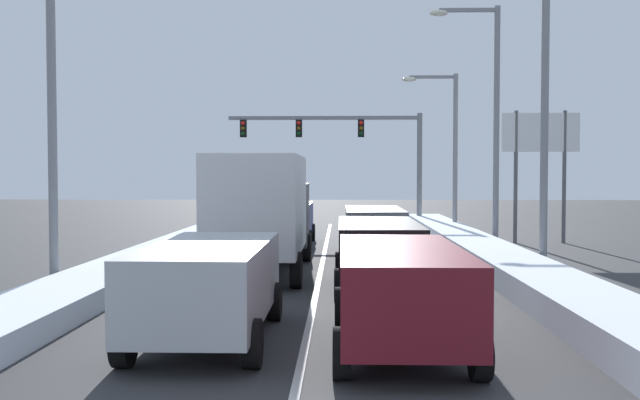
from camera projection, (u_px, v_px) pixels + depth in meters
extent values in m
plane|color=#333335|center=(318.00, 283.00, 18.35)|extent=(120.00, 120.00, 0.00)
cube|color=silver|center=(322.00, 266.00, 21.66)|extent=(0.14, 36.49, 0.01)
cube|color=silver|center=(493.00, 257.00, 21.50)|extent=(1.80, 36.49, 0.61)
cube|color=silver|center=(153.00, 258.00, 21.81)|extent=(1.89, 36.49, 0.49)
cube|color=maroon|center=(400.00, 286.00, 11.30)|extent=(1.95, 4.90, 1.25)
cube|color=black|center=(417.00, 295.00, 8.88)|extent=(1.56, 0.06, 0.55)
cube|color=red|center=(356.00, 323.00, 8.93)|extent=(0.20, 0.08, 0.28)
cube|color=red|center=(478.00, 324.00, 8.88)|extent=(0.20, 0.08, 0.28)
cylinder|color=black|center=(342.00, 307.00, 13.05)|extent=(0.25, 0.74, 0.74)
cylinder|color=black|center=(444.00, 307.00, 13.00)|extent=(0.25, 0.74, 0.74)
cylinder|color=black|center=(342.00, 353.00, 9.66)|extent=(0.25, 0.74, 0.74)
cylinder|color=black|center=(480.00, 354.00, 9.60)|extent=(0.25, 0.74, 0.74)
cube|color=black|center=(378.00, 247.00, 17.30)|extent=(1.95, 4.90, 1.25)
cube|color=black|center=(384.00, 246.00, 14.88)|extent=(1.56, 0.06, 0.55)
cube|color=red|center=(348.00, 263.00, 14.93)|extent=(0.20, 0.08, 0.28)
cube|color=red|center=(421.00, 264.00, 14.88)|extent=(0.20, 0.08, 0.28)
cylinder|color=black|center=(340.00, 265.00, 19.05)|extent=(0.25, 0.74, 0.74)
cylinder|color=black|center=(410.00, 265.00, 19.00)|extent=(0.25, 0.74, 0.74)
cylinder|color=black|center=(340.00, 285.00, 15.66)|extent=(0.25, 0.74, 0.74)
cylinder|color=black|center=(425.00, 285.00, 15.60)|extent=(0.25, 0.74, 0.74)
cube|color=slate|center=(374.00, 226.00, 24.21)|extent=(1.95, 4.90, 1.25)
cube|color=black|center=(378.00, 223.00, 21.79)|extent=(1.56, 0.06, 0.55)
cube|color=red|center=(353.00, 235.00, 21.84)|extent=(0.20, 0.08, 0.28)
cube|color=red|center=(403.00, 235.00, 21.79)|extent=(0.20, 0.08, 0.28)
cylinder|color=black|center=(346.00, 241.00, 25.96)|extent=(0.25, 0.74, 0.74)
cylinder|color=black|center=(397.00, 241.00, 25.90)|extent=(0.25, 0.74, 0.74)
cylinder|color=black|center=(347.00, 251.00, 22.56)|extent=(0.25, 0.74, 0.74)
cylinder|color=black|center=(406.00, 251.00, 22.51)|extent=(0.25, 0.74, 0.74)
cube|color=#B7BABF|center=(209.00, 280.00, 11.92)|extent=(1.95, 4.90, 1.25)
cube|color=black|center=(176.00, 287.00, 9.50)|extent=(1.56, 0.06, 0.55)
cube|color=red|center=(120.00, 314.00, 9.55)|extent=(0.20, 0.08, 0.28)
cube|color=red|center=(233.00, 314.00, 9.50)|extent=(0.20, 0.08, 0.28)
cylinder|color=black|center=(178.00, 301.00, 13.67)|extent=(0.25, 0.74, 0.74)
cylinder|color=black|center=(274.00, 301.00, 13.61)|extent=(0.25, 0.74, 0.74)
cylinder|color=black|center=(124.00, 343.00, 10.27)|extent=(0.25, 0.74, 0.74)
cylinder|color=black|center=(252.00, 344.00, 10.22)|extent=(0.25, 0.74, 0.74)
cube|color=#38383D|center=(272.00, 214.00, 22.52)|extent=(2.35, 2.20, 2.00)
cube|color=silver|center=(258.00, 204.00, 18.91)|extent=(2.35, 5.00, 2.60)
cylinder|color=black|center=(239.00, 247.00, 22.89)|extent=(0.28, 0.92, 0.92)
cylinder|color=black|center=(307.00, 247.00, 22.83)|extent=(0.28, 0.92, 0.92)
cylinder|color=black|center=(207.00, 270.00, 17.50)|extent=(0.28, 0.92, 0.92)
cylinder|color=black|center=(296.00, 270.00, 17.43)|extent=(0.28, 0.92, 0.92)
cube|color=navy|center=(287.00, 219.00, 28.20)|extent=(1.95, 4.90, 1.25)
cube|color=black|center=(282.00, 216.00, 25.78)|extent=(1.56, 0.06, 0.55)
cube|color=red|center=(261.00, 226.00, 25.83)|extent=(0.20, 0.08, 0.28)
cube|color=red|center=(303.00, 226.00, 25.78)|extent=(0.20, 0.08, 0.28)
cylinder|color=black|center=(268.00, 232.00, 29.95)|extent=(0.25, 0.74, 0.74)
cylinder|color=black|center=(312.00, 232.00, 29.89)|extent=(0.25, 0.74, 0.74)
cylinder|color=black|center=(258.00, 239.00, 26.55)|extent=(0.25, 0.74, 0.74)
cylinder|color=black|center=(308.00, 240.00, 26.50)|extent=(0.25, 0.74, 0.74)
cylinder|color=slate|center=(419.00, 170.00, 37.97)|extent=(0.28, 0.28, 6.20)
cube|color=slate|center=(324.00, 118.00, 38.02)|extent=(10.46, 0.20, 0.20)
cube|color=black|center=(361.00, 128.00, 37.98)|extent=(0.34, 0.34, 0.95)
sphere|color=red|center=(361.00, 123.00, 37.78)|extent=(0.22, 0.22, 0.22)
sphere|color=#593F0C|center=(361.00, 128.00, 37.79)|extent=(0.22, 0.22, 0.22)
sphere|color=#0C3819|center=(361.00, 133.00, 37.81)|extent=(0.22, 0.22, 0.22)
cube|color=black|center=(299.00, 128.00, 38.08)|extent=(0.34, 0.34, 0.95)
sphere|color=red|center=(299.00, 123.00, 37.89)|extent=(0.22, 0.22, 0.22)
sphere|color=#593F0C|center=(299.00, 128.00, 37.90)|extent=(0.22, 0.22, 0.22)
sphere|color=#0C3819|center=(299.00, 134.00, 37.91)|extent=(0.22, 0.22, 0.22)
cube|color=black|center=(243.00, 129.00, 38.17)|extent=(0.34, 0.34, 0.95)
sphere|color=red|center=(243.00, 123.00, 37.98)|extent=(0.22, 0.22, 0.22)
sphere|color=#593F0C|center=(243.00, 128.00, 37.99)|extent=(0.22, 0.22, 0.22)
sphere|color=#0C3819|center=(243.00, 134.00, 38.00)|extent=(0.22, 0.22, 0.22)
cylinder|color=gray|center=(545.00, 114.00, 19.65)|extent=(0.22, 0.22, 9.13)
cylinder|color=gray|center=(496.00, 128.00, 26.27)|extent=(0.22, 0.22, 9.19)
cube|color=gray|center=(468.00, 10.00, 26.14)|extent=(2.20, 0.14, 0.14)
ellipsoid|color=#EAE5C6|center=(439.00, 13.00, 26.18)|extent=(0.70, 0.36, 0.24)
cylinder|color=gray|center=(455.00, 154.00, 32.94)|extent=(0.22, 0.22, 7.61)
cube|color=gray|center=(432.00, 77.00, 32.84)|extent=(2.20, 0.14, 0.14)
ellipsoid|color=#EAE5C6|center=(409.00, 79.00, 32.88)|extent=(0.70, 0.36, 0.24)
cylinder|color=gray|center=(52.00, 98.00, 16.89)|extent=(0.22, 0.22, 9.43)
cylinder|color=#59595B|center=(516.00, 177.00, 28.88)|extent=(0.16, 0.16, 5.50)
cylinder|color=#59595B|center=(564.00, 177.00, 28.82)|extent=(0.16, 0.16, 5.50)
cube|color=white|center=(540.00, 132.00, 28.78)|extent=(3.20, 0.12, 1.60)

